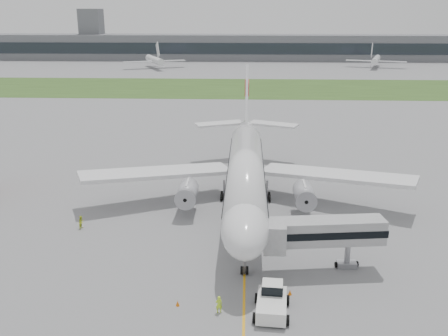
{
  "coord_description": "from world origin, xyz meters",
  "views": [
    {
      "loc": [
        -0.01,
        -62.55,
        26.94
      ],
      "look_at": [
        -2.97,
        2.0,
        6.51
      ],
      "focal_mm": 40.0,
      "sensor_mm": 36.0,
      "label": 1
    }
  ],
  "objects_px": {
    "jet_bridge": "(319,233)",
    "ground_crew_near": "(219,304)",
    "airliner": "(246,168)",
    "pushback_tug": "(272,301)"
  },
  "relations": [
    {
      "from": "jet_bridge",
      "to": "ground_crew_near",
      "type": "bearing_deg",
      "value": -147.86
    },
    {
      "from": "airliner",
      "to": "ground_crew_near",
      "type": "relative_size",
      "value": 31.24
    },
    {
      "from": "ground_crew_near",
      "to": "airliner",
      "type": "bearing_deg",
      "value": -109.87
    },
    {
      "from": "jet_bridge",
      "to": "ground_crew_near",
      "type": "xyz_separation_m",
      "value": [
        -10.2,
        -8.35,
        -3.65
      ]
    },
    {
      "from": "pushback_tug",
      "to": "jet_bridge",
      "type": "relative_size",
      "value": 0.39
    },
    {
      "from": "airliner",
      "to": "jet_bridge",
      "type": "distance_m",
      "value": 20.39
    },
    {
      "from": "pushback_tug",
      "to": "jet_bridge",
      "type": "bearing_deg",
      "value": 60.9
    },
    {
      "from": "pushback_tug",
      "to": "ground_crew_near",
      "type": "bearing_deg",
      "value": -170.55
    },
    {
      "from": "airliner",
      "to": "ground_crew_near",
      "type": "bearing_deg",
      "value": -94.93
    },
    {
      "from": "airliner",
      "to": "pushback_tug",
      "type": "bearing_deg",
      "value": -84.45
    }
  ]
}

